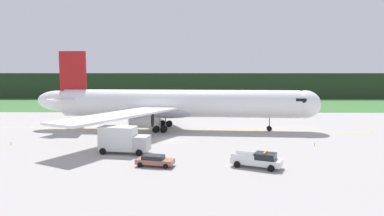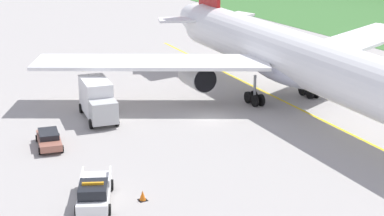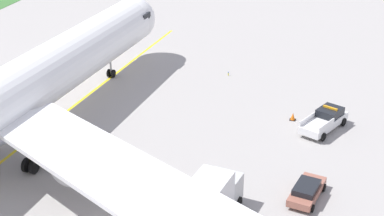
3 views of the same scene
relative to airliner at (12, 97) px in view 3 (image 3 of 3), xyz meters
name	(u,v)px [view 3 (image 3 of 3)]	position (x,y,z in m)	size (l,w,h in m)	color
ground	(114,169)	(-1.09, -9.35, -4.83)	(320.00, 320.00, 0.00)	#A4A09C
taxiway_centerline_main	(25,144)	(0.76, -0.05, -4.83)	(70.13, 0.30, 0.01)	yellow
airliner	(12,97)	(0.00, 0.00, 0.00)	(53.43, 48.87, 14.75)	white
ops_pickup_truck	(325,120)	(11.03, -25.31, -3.93)	(6.06, 4.22, 1.94)	white
catering_truck	(209,201)	(-6.02, -18.63, -2.94)	(6.98, 3.55, 3.79)	#BABDBC
staff_car	(307,190)	(-0.97, -24.86, -4.13)	(4.66, 2.68, 1.30)	#9E5F4E
apron_cone	(293,116)	(12.08, -22.25, -4.48)	(0.58, 0.58, 0.73)	black
taxiway_edge_light_east	(228,73)	(21.44, -13.81, -4.58)	(0.12, 0.12, 0.47)	yellow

